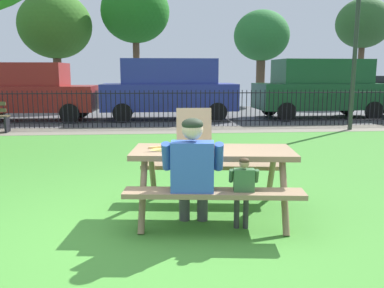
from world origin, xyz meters
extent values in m
cube|color=#468D34|center=(0.00, 2.17, -0.01)|extent=(28.00, 12.34, 0.02)
cube|color=gray|center=(0.00, 7.64, 0.00)|extent=(28.00, 1.40, 0.01)
cube|color=#515154|center=(0.00, 11.95, -0.01)|extent=(28.00, 7.21, 0.01)
cube|color=#907254|center=(0.75, 0.65, 0.74)|extent=(1.87, 0.95, 0.06)
cube|color=#907254|center=(0.68, 0.05, 0.44)|extent=(1.82, 0.48, 0.05)
cube|color=#907254|center=(0.81, 1.25, 0.44)|extent=(1.82, 0.48, 0.05)
cylinder|color=#907254|center=(-0.03, 0.32, 0.35)|extent=(0.12, 0.44, 0.74)
cylinder|color=#907254|center=(0.06, 1.14, 0.35)|extent=(0.12, 0.44, 0.74)
cylinder|color=#907254|center=(1.43, 0.16, 0.35)|extent=(0.12, 0.44, 0.74)
cylinder|color=#907254|center=(1.53, 0.98, 0.35)|extent=(0.12, 0.44, 0.74)
cube|color=tan|center=(0.54, 0.61, 0.78)|extent=(0.42, 0.42, 0.01)
cube|color=silver|center=(0.54, 0.61, 0.78)|extent=(0.38, 0.38, 0.00)
cube|color=tan|center=(0.54, 0.41, 0.80)|extent=(0.40, 0.02, 0.04)
cube|color=tan|center=(0.55, 0.80, 0.80)|extent=(0.40, 0.02, 0.04)
cube|color=tan|center=(0.35, 0.61, 0.80)|extent=(0.02, 0.40, 0.04)
cube|color=tan|center=(0.74, 0.60, 0.80)|extent=(0.02, 0.40, 0.04)
cube|color=tan|center=(0.55, 0.82, 1.02)|extent=(0.41, 0.11, 0.40)
cylinder|color=tan|center=(0.54, 0.61, 0.79)|extent=(0.34, 0.34, 0.01)
cylinder|color=#E3CD4B|center=(0.54, 0.61, 0.80)|extent=(0.32, 0.32, 0.00)
pyramid|color=#EFCF5A|center=(0.15, 0.68, 0.78)|extent=(0.23, 0.26, 0.01)
cube|color=tan|center=(0.11, 0.78, 0.78)|extent=(0.17, 0.09, 0.02)
cylinder|color=#474747|center=(0.42, 0.51, 0.22)|extent=(0.12, 0.12, 0.44)
cylinder|color=#474747|center=(0.39, 0.30, 0.47)|extent=(0.20, 0.43, 0.15)
cylinder|color=#474747|center=(0.62, 0.48, 0.22)|extent=(0.12, 0.12, 0.44)
cylinder|color=#474747|center=(0.59, 0.27, 0.47)|extent=(0.20, 0.43, 0.15)
cube|color=#3359B2|center=(0.47, 0.08, 0.70)|extent=(0.44, 0.27, 0.52)
cylinder|color=#3359B2|center=(0.22, 0.16, 0.80)|extent=(0.11, 0.22, 0.31)
cylinder|color=#3359B2|center=(0.73, 0.10, 0.80)|extent=(0.11, 0.22, 0.31)
sphere|color=beige|center=(0.47, 0.10, 1.08)|extent=(0.21, 0.21, 0.21)
ellipsoid|color=#232E20|center=(0.47, 0.09, 1.13)|extent=(0.21, 0.20, 0.12)
cylinder|color=#353535|center=(0.95, 0.23, 0.22)|extent=(0.06, 0.06, 0.44)
cylinder|color=#353535|center=(0.94, 0.13, 0.45)|extent=(0.09, 0.21, 0.07)
cylinder|color=#353535|center=(1.05, 0.22, 0.22)|extent=(0.06, 0.06, 0.44)
cylinder|color=#353535|center=(1.04, 0.12, 0.45)|extent=(0.09, 0.21, 0.07)
cube|color=#386638|center=(0.98, 0.02, 0.57)|extent=(0.21, 0.13, 0.25)
cylinder|color=#386638|center=(0.85, 0.06, 0.62)|extent=(0.05, 0.10, 0.15)
cylinder|color=#386638|center=(1.10, 0.03, 0.62)|extent=(0.05, 0.10, 0.15)
sphere|color=tan|center=(0.98, 0.03, 0.75)|extent=(0.10, 0.10, 0.10)
ellipsoid|color=#3C2C1B|center=(0.98, 0.03, 0.77)|extent=(0.10, 0.10, 0.06)
cylinder|color=black|center=(0.00, 8.34, 1.02)|extent=(22.93, 0.03, 0.03)
cylinder|color=black|center=(0.00, 8.34, 0.17)|extent=(22.93, 0.03, 0.03)
cylinder|color=black|center=(-4.36, 8.34, 0.55)|extent=(0.02, 0.02, 1.10)
cylinder|color=black|center=(-4.22, 8.34, 0.55)|extent=(0.02, 0.02, 1.10)
cylinder|color=black|center=(-4.08, 8.34, 0.55)|extent=(0.02, 0.02, 1.10)
cylinder|color=black|center=(-3.94, 8.34, 0.55)|extent=(0.02, 0.02, 1.10)
cylinder|color=black|center=(-3.80, 8.34, 0.55)|extent=(0.02, 0.02, 1.10)
cylinder|color=black|center=(-3.66, 8.34, 0.55)|extent=(0.02, 0.02, 1.10)
cylinder|color=black|center=(-3.52, 8.34, 0.55)|extent=(0.02, 0.02, 1.10)
cylinder|color=black|center=(-3.38, 8.34, 0.55)|extent=(0.02, 0.02, 1.10)
cylinder|color=black|center=(-3.24, 8.34, 0.55)|extent=(0.02, 0.02, 1.10)
cylinder|color=black|center=(-3.10, 8.34, 0.55)|extent=(0.02, 0.02, 1.10)
cylinder|color=black|center=(-2.95, 8.34, 0.55)|extent=(0.02, 0.02, 1.10)
cylinder|color=black|center=(-2.81, 8.34, 0.55)|extent=(0.02, 0.02, 1.10)
cylinder|color=black|center=(-2.67, 8.34, 0.55)|extent=(0.02, 0.02, 1.10)
cylinder|color=black|center=(-2.53, 8.34, 0.55)|extent=(0.02, 0.02, 1.10)
cylinder|color=black|center=(-2.39, 8.34, 0.55)|extent=(0.02, 0.02, 1.10)
cylinder|color=black|center=(-2.25, 8.34, 0.55)|extent=(0.02, 0.02, 1.10)
cylinder|color=black|center=(-2.11, 8.34, 0.55)|extent=(0.02, 0.02, 1.10)
cylinder|color=black|center=(-1.97, 8.34, 0.55)|extent=(0.02, 0.02, 1.10)
cylinder|color=black|center=(-1.83, 8.34, 0.55)|extent=(0.02, 0.02, 1.10)
cylinder|color=black|center=(-1.69, 8.34, 0.55)|extent=(0.02, 0.02, 1.10)
cylinder|color=black|center=(-1.55, 8.34, 0.55)|extent=(0.02, 0.02, 1.10)
cylinder|color=black|center=(-1.41, 8.34, 0.55)|extent=(0.02, 0.02, 1.10)
cylinder|color=black|center=(-1.27, 8.34, 0.55)|extent=(0.02, 0.02, 1.10)
cylinder|color=black|center=(-1.13, 8.34, 0.55)|extent=(0.02, 0.02, 1.10)
cylinder|color=black|center=(-0.98, 8.34, 0.55)|extent=(0.02, 0.02, 1.10)
cylinder|color=black|center=(-0.84, 8.34, 0.55)|extent=(0.02, 0.02, 1.10)
cylinder|color=black|center=(-0.70, 8.34, 0.55)|extent=(0.02, 0.02, 1.10)
cylinder|color=black|center=(-0.56, 8.34, 0.55)|extent=(0.02, 0.02, 1.10)
cylinder|color=black|center=(-0.42, 8.34, 0.55)|extent=(0.02, 0.02, 1.10)
cylinder|color=black|center=(-0.28, 8.34, 0.55)|extent=(0.02, 0.02, 1.10)
cylinder|color=black|center=(-0.14, 8.34, 0.55)|extent=(0.02, 0.02, 1.10)
cylinder|color=black|center=(0.00, 8.34, 0.55)|extent=(0.02, 0.02, 1.10)
cylinder|color=black|center=(0.14, 8.34, 0.55)|extent=(0.02, 0.02, 1.10)
cylinder|color=black|center=(0.28, 8.34, 0.55)|extent=(0.02, 0.02, 1.10)
cylinder|color=black|center=(0.42, 8.34, 0.55)|extent=(0.02, 0.02, 1.10)
cylinder|color=black|center=(0.56, 8.34, 0.55)|extent=(0.02, 0.02, 1.10)
cylinder|color=black|center=(0.70, 8.34, 0.55)|extent=(0.02, 0.02, 1.10)
cylinder|color=black|center=(0.84, 8.34, 0.55)|extent=(0.02, 0.02, 1.10)
cylinder|color=black|center=(0.98, 8.34, 0.55)|extent=(0.02, 0.02, 1.10)
cylinder|color=black|center=(1.13, 8.34, 0.55)|extent=(0.02, 0.02, 1.10)
cylinder|color=black|center=(1.27, 8.34, 0.55)|extent=(0.02, 0.02, 1.10)
cylinder|color=black|center=(1.41, 8.34, 0.55)|extent=(0.02, 0.02, 1.10)
cylinder|color=black|center=(1.55, 8.34, 0.55)|extent=(0.02, 0.02, 1.10)
cylinder|color=black|center=(1.69, 8.34, 0.55)|extent=(0.02, 0.02, 1.10)
cylinder|color=black|center=(1.83, 8.34, 0.55)|extent=(0.02, 0.02, 1.10)
cylinder|color=black|center=(1.97, 8.34, 0.55)|extent=(0.02, 0.02, 1.10)
cylinder|color=black|center=(2.11, 8.34, 0.55)|extent=(0.02, 0.02, 1.10)
cylinder|color=black|center=(2.25, 8.34, 0.55)|extent=(0.02, 0.02, 1.10)
cylinder|color=black|center=(2.39, 8.34, 0.55)|extent=(0.02, 0.02, 1.10)
cylinder|color=black|center=(2.53, 8.34, 0.55)|extent=(0.02, 0.02, 1.10)
cylinder|color=black|center=(2.67, 8.34, 0.55)|extent=(0.02, 0.02, 1.10)
cylinder|color=black|center=(2.81, 8.34, 0.55)|extent=(0.02, 0.02, 1.10)
cylinder|color=black|center=(2.95, 8.34, 0.55)|extent=(0.02, 0.02, 1.10)
cylinder|color=black|center=(3.10, 8.34, 0.55)|extent=(0.02, 0.02, 1.10)
cylinder|color=black|center=(3.24, 8.34, 0.55)|extent=(0.02, 0.02, 1.10)
cylinder|color=black|center=(3.38, 8.34, 0.55)|extent=(0.02, 0.02, 1.10)
cylinder|color=black|center=(3.52, 8.34, 0.55)|extent=(0.02, 0.02, 1.10)
cylinder|color=black|center=(3.66, 8.34, 0.55)|extent=(0.02, 0.02, 1.10)
cylinder|color=black|center=(3.80, 8.34, 0.55)|extent=(0.02, 0.02, 1.10)
cylinder|color=black|center=(3.94, 8.34, 0.55)|extent=(0.02, 0.02, 1.10)
cylinder|color=black|center=(4.08, 8.34, 0.55)|extent=(0.02, 0.02, 1.10)
cylinder|color=black|center=(4.22, 8.34, 0.55)|extent=(0.02, 0.02, 1.10)
cylinder|color=black|center=(4.36, 8.34, 0.55)|extent=(0.02, 0.02, 1.10)
cylinder|color=black|center=(4.50, 8.34, 0.55)|extent=(0.02, 0.02, 1.10)
cylinder|color=black|center=(4.64, 8.34, 0.55)|extent=(0.02, 0.02, 1.10)
cylinder|color=black|center=(4.78, 8.34, 0.55)|extent=(0.02, 0.02, 1.10)
cylinder|color=black|center=(4.92, 8.34, 0.55)|extent=(0.02, 0.02, 1.10)
cylinder|color=black|center=(5.06, 8.34, 0.55)|extent=(0.02, 0.02, 1.10)
cylinder|color=black|center=(5.21, 8.34, 0.55)|extent=(0.02, 0.02, 1.10)
cylinder|color=black|center=(5.35, 8.34, 0.55)|extent=(0.02, 0.02, 1.10)
cylinder|color=black|center=(5.49, 8.34, 0.55)|extent=(0.02, 0.02, 1.10)
cylinder|color=black|center=(5.63, 8.34, 0.55)|extent=(0.02, 0.02, 1.10)
cylinder|color=black|center=(5.77, 8.34, 0.55)|extent=(0.02, 0.02, 1.10)
cylinder|color=black|center=(5.91, 8.34, 0.55)|extent=(0.02, 0.02, 1.10)
cylinder|color=black|center=(6.05, 8.34, 0.55)|extent=(0.02, 0.02, 1.10)
cylinder|color=black|center=(6.19, 8.34, 0.55)|extent=(0.02, 0.02, 1.10)
cylinder|color=black|center=(6.33, 8.34, 0.55)|extent=(0.02, 0.02, 1.10)
cylinder|color=black|center=(6.47, 8.34, 0.55)|extent=(0.02, 0.02, 1.10)
cylinder|color=black|center=(6.61, 8.34, 0.55)|extent=(0.02, 0.02, 1.10)
cylinder|color=black|center=(6.75, 8.34, 0.55)|extent=(0.02, 0.02, 1.10)
cylinder|color=black|center=(6.89, 8.34, 0.55)|extent=(0.02, 0.02, 1.10)
cylinder|color=black|center=(7.03, 8.34, 0.55)|extent=(0.02, 0.02, 1.10)
cylinder|color=black|center=(7.18, 8.34, 0.55)|extent=(0.02, 0.02, 1.10)
cube|color=black|center=(-4.01, 7.60, 0.22)|extent=(0.09, 0.44, 0.44)
cylinder|color=#2D382D|center=(5.62, 7.31, 2.08)|extent=(0.12, 0.12, 4.16)
cube|color=maroon|center=(-4.20, 10.37, 0.76)|extent=(4.43, 1.89, 0.84)
cube|color=maroon|center=(-4.30, 10.37, 1.56)|extent=(2.63, 1.64, 0.76)
cube|color=#262D38|center=(-3.36, 10.36, 1.56)|extent=(0.07, 1.53, 0.65)
cylinder|color=black|center=(-2.72, 9.44, 0.32)|extent=(0.64, 0.12, 0.64)
cylinder|color=black|center=(-2.69, 11.24, 0.32)|extent=(0.64, 0.12, 0.64)
cube|color=navy|center=(0.52, 10.37, 0.79)|extent=(4.62, 1.90, 0.90)
cube|color=navy|center=(0.52, 10.37, 1.66)|extent=(3.22, 1.66, 0.84)
cube|color=#262D38|center=(1.56, 10.38, 1.66)|extent=(0.06, 1.56, 0.71)
cylinder|color=black|center=(2.09, 9.47, 0.32)|extent=(0.64, 0.12, 0.64)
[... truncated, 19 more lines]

